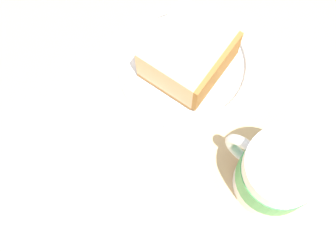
{
  "coord_description": "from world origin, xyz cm",
  "views": [
    {
      "loc": [
        13.03,
        -18.55,
        53.82
      ],
      "look_at": [
        1.88,
        -4.86,
        3.0
      ],
      "focal_mm": 48.86,
      "sensor_mm": 36.0,
      "label": 1
    }
  ],
  "objects": [
    {
      "name": "ground_plane",
      "position": [
        0.0,
        0.0,
        -1.76
      ],
      "size": [
        132.88,
        132.88,
        3.53
      ],
      "primitive_type": "cube",
      "color": "tan"
    },
    {
      "name": "small_plate",
      "position": [
        -2.2,
        3.76,
        0.67
      ],
      "size": [
        17.49,
        17.49,
        1.37
      ],
      "color": "white",
      "rests_on": "ground_plane"
    },
    {
      "name": "cake_slice",
      "position": [
        -1.93,
        3.78,
        3.54
      ],
      "size": [
        9.58,
        10.4,
        5.6
      ],
      "color": "#9E662D",
      "rests_on": "small_plate"
    },
    {
      "name": "tea_mug",
      "position": [
        14.91,
        -2.13,
        4.71
      ],
      "size": [
        11.14,
        8.61,
        9.21
      ],
      "color": "white",
      "rests_on": "ground_plane"
    },
    {
      "name": "teaspoon",
      "position": [
        -5.5,
        -17.36,
        0.35
      ],
      "size": [
        11.02,
        7.97,
        0.8
      ],
      "color": "silver",
      "rests_on": "ground_plane"
    }
  ]
}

